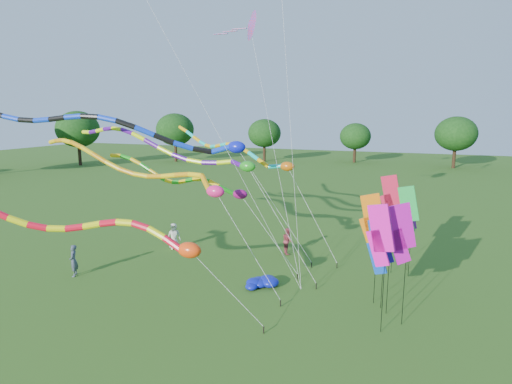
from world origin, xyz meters
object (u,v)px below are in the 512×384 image
(blue_nylon_heap, at_px, (254,285))
(person_a, at_px, (174,236))
(tube_kite_red, at_px, (99,229))
(person_b, at_px, (74,261))
(tube_kite_orange, at_px, (144,169))
(person_c, at_px, (288,241))

(blue_nylon_heap, bearing_deg, person_a, 149.75)
(tube_kite_red, height_order, blue_nylon_heap, tube_kite_red)
(tube_kite_red, xyz_separation_m, blue_nylon_heap, (4.74, 4.90, -3.60))
(person_a, bearing_deg, tube_kite_red, -117.98)
(person_a, xyz_separation_m, person_b, (-2.47, -5.76, 0.02))
(tube_kite_orange, bearing_deg, person_c, 52.80)
(blue_nylon_heap, distance_m, person_b, 9.55)
(blue_nylon_heap, relative_size, person_c, 0.99)
(person_a, relative_size, person_c, 1.02)
(tube_kite_red, height_order, person_b, tube_kite_red)
(tube_kite_red, bearing_deg, person_b, 135.55)
(tube_kite_orange, distance_m, person_b, 6.04)
(tube_kite_red, relative_size, tube_kite_orange, 0.86)
(blue_nylon_heap, bearing_deg, tube_kite_red, -134.06)
(tube_kite_red, xyz_separation_m, person_a, (-2.16, 8.92, -2.99))
(tube_kite_orange, bearing_deg, person_b, -138.37)
(person_b, relative_size, person_c, 1.04)
(person_b, bearing_deg, tube_kite_red, 21.92)
(blue_nylon_heap, height_order, person_a, person_a)
(tube_kite_orange, bearing_deg, tube_kite_red, -63.76)
(person_a, height_order, person_b, person_b)
(tube_kite_red, distance_m, blue_nylon_heap, 7.71)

